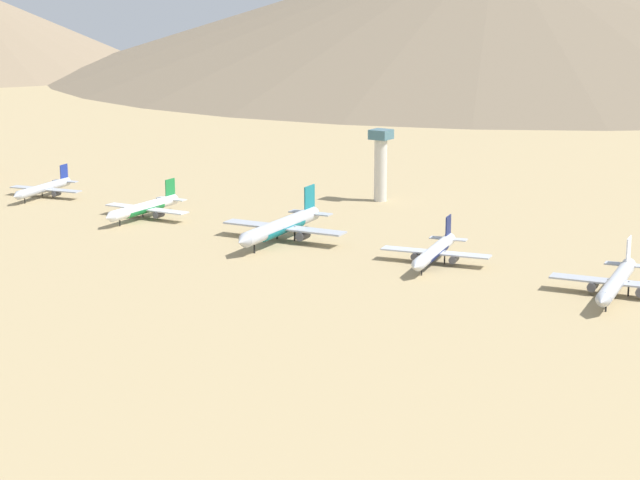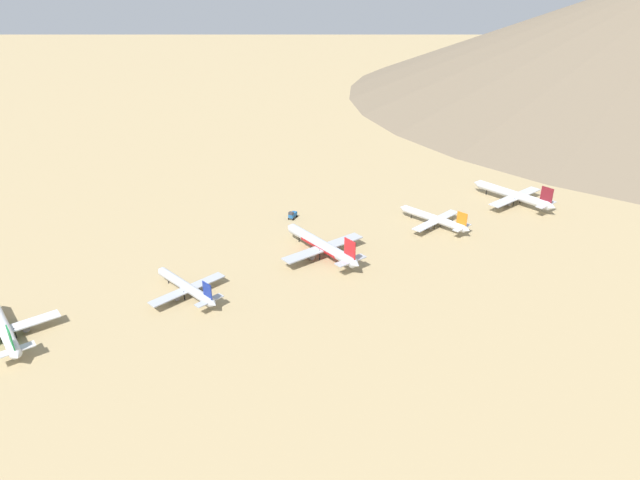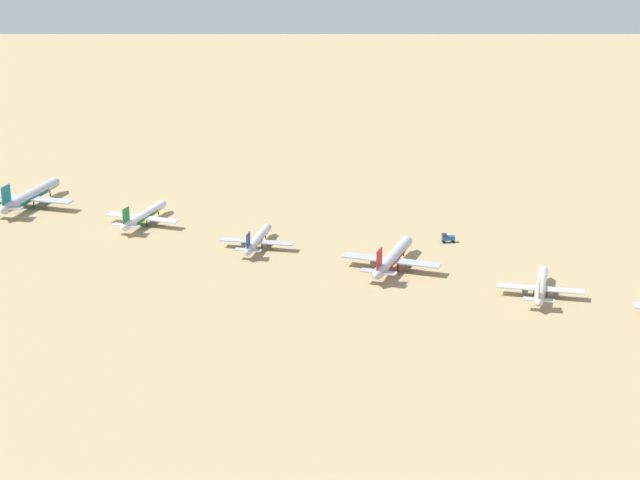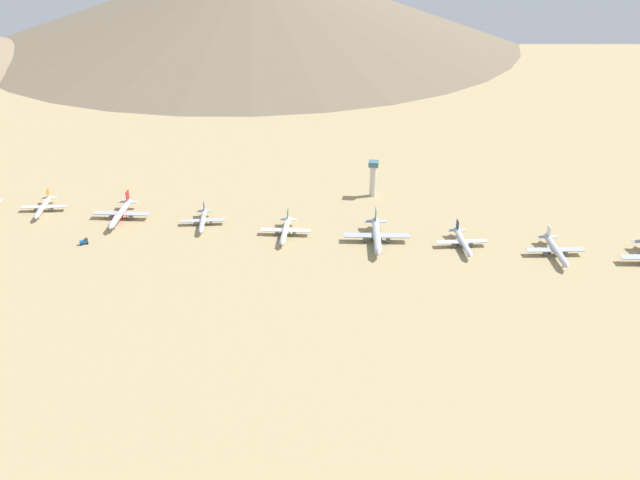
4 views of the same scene
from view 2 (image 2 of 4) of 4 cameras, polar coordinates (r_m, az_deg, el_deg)
name	(u,v)px [view 2 (image 2 of 4)]	position (r m, az deg, el deg)	size (l,w,h in m)	color
ground_plane	(8,342)	(205.79, -29.33, -9.06)	(2777.53, 2777.53, 0.00)	tan
parked_jet_0	(514,195)	(296.76, 19.22, 4.37)	(46.78, 38.07, 13.48)	silver
parked_jet_1	(434,219)	(260.39, 11.64, 2.14)	(38.32, 31.35, 11.09)	silver
parked_jet_2	(322,245)	(228.63, 0.17, -0.54)	(47.67, 38.71, 13.75)	#B2B7C1
parked_jet_3	(186,287)	(207.04, -13.53, -4.69)	(36.99, 30.28, 10.71)	#B2B7C1
parked_jet_4	(4,328)	(205.90, -29.67, -7.82)	(40.96, 33.26, 11.81)	silver
service_truck	(292,215)	(263.92, -2.84, 2.61)	(4.91, 5.69, 3.90)	#1E5999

